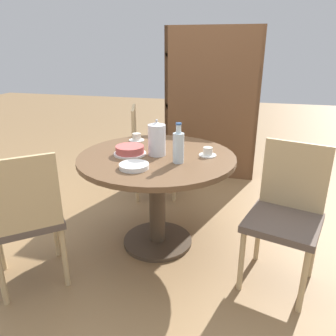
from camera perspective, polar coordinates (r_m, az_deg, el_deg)
ground_plane at (r=2.64m, az=-1.79°, el=-12.76°), size 14.00×14.00×0.00m
dining_table at (r=2.38m, az=-1.94°, el=-1.49°), size 1.12×1.12×0.72m
chair_a at (r=2.16m, az=-23.62°, el=-7.74°), size 0.59×0.59×0.90m
chair_b at (r=2.16m, az=19.87°, el=-7.21°), size 0.52×0.52×0.90m
chair_c at (r=3.25m, az=-3.42°, el=3.37°), size 0.53×0.53×0.90m
bookshelf at (r=3.78m, az=7.63°, el=10.23°), size 1.03×0.28×1.64m
coffee_pot at (r=2.29m, az=-1.93°, el=5.09°), size 0.12×0.12×0.26m
water_bottle at (r=2.14m, az=1.83°, el=3.73°), size 0.07×0.07×0.27m
cake_main at (r=2.34m, az=-6.66°, el=3.06°), size 0.23×0.23×0.06m
cup_a at (r=2.32m, az=6.94°, el=2.72°), size 0.12×0.12×0.06m
cup_b at (r=2.68m, az=-5.49°, el=5.26°), size 0.12×0.12×0.06m
plate_stack at (r=2.08m, az=-5.93°, el=0.34°), size 0.19×0.19×0.03m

